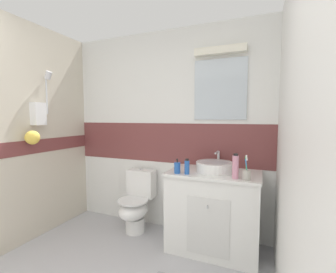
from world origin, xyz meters
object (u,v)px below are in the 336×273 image
at_px(toilet, 136,203).
at_px(deodorant_spray_can, 187,167).
at_px(toothbrush_cup, 246,174).
at_px(soap_dispenser, 177,168).
at_px(sink_basin, 215,166).
at_px(shampoo_bottle_tall, 235,167).

bearing_deg(toilet, deodorant_spray_can, -18.18).
bearing_deg(toilet, toothbrush_cup, -10.60).
bearing_deg(soap_dispenser, toilet, 158.80).
bearing_deg(toothbrush_cup, sink_basin, 146.55).
relative_size(sink_basin, deodorant_spray_can, 2.74).
bearing_deg(deodorant_spray_can, toilet, 161.82).
height_order(toilet, toothbrush_cup, toothbrush_cup).
relative_size(sink_basin, shampoo_bottle_tall, 1.82).
height_order(soap_dispenser, shampoo_bottle_tall, shampoo_bottle_tall).
bearing_deg(shampoo_bottle_tall, toilet, 169.02).
bearing_deg(toilet, soap_dispenser, -21.20).
bearing_deg(toothbrush_cup, toilet, 169.40).
xyz_separation_m(sink_basin, shampoo_bottle_tall, (0.24, -0.21, 0.06)).
relative_size(toothbrush_cup, soap_dispenser, 1.50).
xyz_separation_m(sink_basin, toilet, (-0.98, 0.02, -0.55)).
bearing_deg(sink_basin, soap_dispenser, -146.75).
distance_m(toothbrush_cup, deodorant_spray_can, 0.57).
relative_size(toilet, toothbrush_cup, 3.33).
xyz_separation_m(soap_dispenser, deodorant_spray_can, (0.10, 0.00, 0.02)).
xyz_separation_m(sink_basin, toothbrush_cup, (0.34, -0.22, -0.00)).
relative_size(toilet, deodorant_spray_can, 4.85).
distance_m(soap_dispenser, deodorant_spray_can, 0.10).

